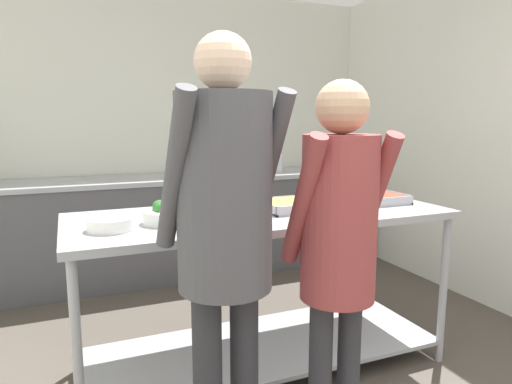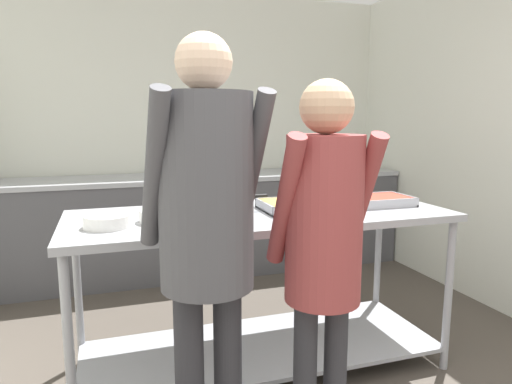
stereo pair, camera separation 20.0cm
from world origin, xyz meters
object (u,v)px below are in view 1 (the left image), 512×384
(serving_tray_vegetables, at_px, (299,205))
(serving_tray_roast, at_px, (368,200))
(water_bottle, at_px, (279,161))
(plate_stack, at_px, (112,224))
(broccoli_bowl, at_px, (166,214))
(guest_serving_left, at_px, (225,215))
(guest_serving_right, at_px, (339,232))
(sauce_pan, at_px, (225,204))

(serving_tray_vegetables, xyz_separation_m, serving_tray_roast, (0.48, -0.01, -0.00))
(water_bottle, bearing_deg, plate_stack, -133.49)
(plate_stack, xyz_separation_m, broccoli_bowl, (0.27, 0.04, 0.01))
(plate_stack, relative_size, guest_serving_left, 0.13)
(plate_stack, relative_size, guest_serving_right, 0.14)
(serving_tray_vegetables, bearing_deg, guest_serving_right, -106.75)
(broccoli_bowl, bearing_deg, serving_tray_vegetables, 4.13)
(serving_tray_vegetables, relative_size, guest_serving_left, 0.25)
(sauce_pan, xyz_separation_m, serving_tray_vegetables, (0.44, -0.04, -0.03))
(serving_tray_roast, distance_m, water_bottle, 1.78)
(sauce_pan, xyz_separation_m, guest_serving_left, (-0.25, -0.74, 0.11))
(sauce_pan, distance_m, guest_serving_right, 0.85)
(serving_tray_roast, xyz_separation_m, guest_serving_right, (-0.72, -0.77, 0.05))
(serving_tray_vegetables, height_order, serving_tray_roast, same)
(plate_stack, distance_m, guest_serving_left, 0.71)
(serving_tray_roast, bearing_deg, broccoli_bowl, -177.85)
(broccoli_bowl, xyz_separation_m, sauce_pan, (0.34, 0.10, 0.01))
(plate_stack, height_order, water_bottle, water_bottle)
(serving_tray_roast, relative_size, guest_serving_right, 0.29)
(plate_stack, bearing_deg, serving_tray_vegetables, 5.39)
(guest_serving_right, bearing_deg, guest_serving_left, 169.73)
(serving_tray_vegetables, distance_m, guest_serving_right, 0.82)
(guest_serving_left, xyz_separation_m, guest_serving_right, (0.45, -0.08, -0.09))
(broccoli_bowl, bearing_deg, guest_serving_left, -81.94)
(serving_tray_vegetables, distance_m, guest_serving_left, 0.99)
(plate_stack, height_order, serving_tray_roast, plate_stack)
(broccoli_bowl, height_order, sauce_pan, broccoli_bowl)
(serving_tray_vegetables, xyz_separation_m, water_bottle, (0.71, 1.76, 0.08))
(serving_tray_vegetables, distance_m, water_bottle, 1.90)
(water_bottle, bearing_deg, serving_tray_roast, -97.52)
(sauce_pan, distance_m, serving_tray_roast, 0.92)
(sauce_pan, distance_m, guest_serving_left, 0.79)
(plate_stack, bearing_deg, broccoli_bowl, 9.01)
(guest_serving_left, height_order, guest_serving_right, guest_serving_left)
(guest_serving_left, bearing_deg, plate_stack, 120.82)
(guest_serving_left, bearing_deg, water_bottle, 60.31)
(serving_tray_vegetables, xyz_separation_m, guest_serving_right, (-0.24, -0.78, 0.05))
(guest_serving_right, bearing_deg, serving_tray_vegetables, 73.25)
(serving_tray_vegetables, distance_m, serving_tray_roast, 0.48)
(broccoli_bowl, distance_m, serving_tray_vegetables, 0.78)
(plate_stack, relative_size, serving_tray_vegetables, 0.54)
(serving_tray_roast, relative_size, water_bottle, 1.93)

